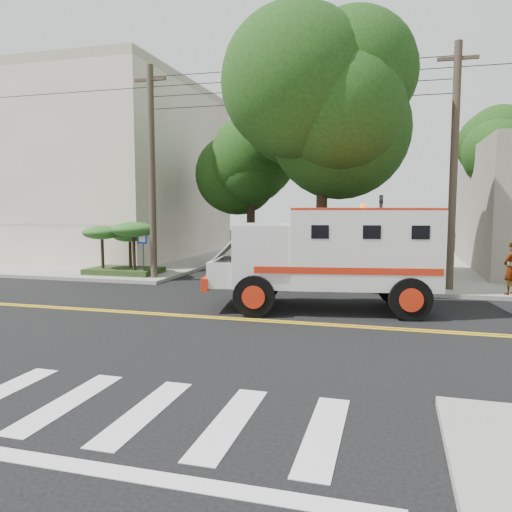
% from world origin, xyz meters
% --- Properties ---
extents(ground, '(100.00, 100.00, 0.00)m').
position_xyz_m(ground, '(0.00, 0.00, 0.00)').
color(ground, black).
rests_on(ground, ground).
extents(sidewalk_nw, '(17.00, 17.00, 0.15)m').
position_xyz_m(sidewalk_nw, '(-13.50, 13.50, 0.07)').
color(sidewalk_nw, gray).
rests_on(sidewalk_nw, ground).
extents(building_left, '(16.00, 14.00, 10.00)m').
position_xyz_m(building_left, '(-15.50, 15.00, 5.15)').
color(building_left, beige).
rests_on(building_left, sidewalk_nw).
extents(utility_pole_left, '(0.28, 0.28, 9.00)m').
position_xyz_m(utility_pole_left, '(-5.60, 6.00, 4.50)').
color(utility_pole_left, '#382D23').
rests_on(utility_pole_left, ground).
extents(utility_pole_right, '(0.28, 0.28, 9.00)m').
position_xyz_m(utility_pole_right, '(6.30, 6.20, 4.50)').
color(utility_pole_right, '#382D23').
rests_on(utility_pole_right, ground).
extents(tree_main, '(6.08, 5.70, 9.85)m').
position_xyz_m(tree_main, '(1.94, 6.21, 7.20)').
color(tree_main, black).
rests_on(tree_main, ground).
extents(tree_left, '(4.48, 4.20, 7.70)m').
position_xyz_m(tree_left, '(-2.68, 11.79, 5.73)').
color(tree_left, black).
rests_on(tree_left, ground).
extents(tree_right, '(4.80, 4.50, 8.20)m').
position_xyz_m(tree_right, '(8.84, 15.77, 6.09)').
color(tree_right, black).
rests_on(tree_right, ground).
extents(traffic_signal, '(0.15, 0.18, 3.60)m').
position_xyz_m(traffic_signal, '(3.80, 5.60, 2.23)').
color(traffic_signal, '#3F3F42').
rests_on(traffic_signal, ground).
extents(accessibility_sign, '(0.45, 0.10, 2.02)m').
position_xyz_m(accessibility_sign, '(-6.20, 6.17, 1.37)').
color(accessibility_sign, '#3F3F42').
rests_on(accessibility_sign, ground).
extents(palm_planter, '(3.52, 2.63, 2.36)m').
position_xyz_m(palm_planter, '(-7.44, 6.62, 1.65)').
color(palm_planter, '#1E3314').
rests_on(palm_planter, sidewalk_nw).
extents(armored_truck, '(7.23, 3.70, 3.15)m').
position_xyz_m(armored_truck, '(2.48, 2.04, 1.79)').
color(armored_truck, silver).
rests_on(armored_truck, ground).
extents(pedestrian_a, '(0.78, 0.77, 1.82)m').
position_xyz_m(pedestrian_a, '(8.21, 5.50, 1.06)').
color(pedestrian_a, gray).
rests_on(pedestrian_a, sidewalk_ne).
extents(pedestrian_b, '(1.14, 1.04, 1.92)m').
position_xyz_m(pedestrian_b, '(5.50, 7.95, 1.11)').
color(pedestrian_b, gray).
rests_on(pedestrian_b, sidewalk_ne).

